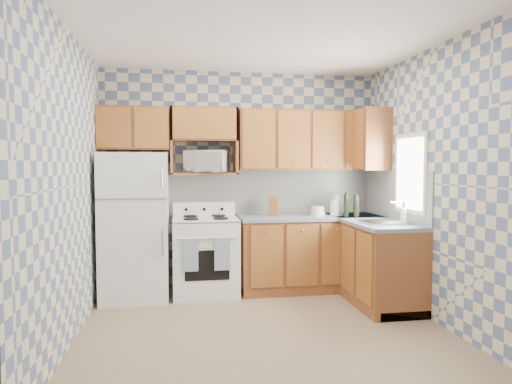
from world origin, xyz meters
TOP-DOWN VIEW (x-y plane):
  - floor at (0.00, 0.00)m, footprint 3.40×3.40m
  - back_wall at (0.00, 1.60)m, footprint 3.40×0.02m
  - right_wall at (1.70, 0.00)m, footprint 0.02×3.20m
  - backsplash_back at (0.40, 1.59)m, footprint 2.60×0.02m
  - backsplash_right at (1.69, 0.80)m, footprint 0.02×1.60m
  - refrigerator at (-1.27, 1.25)m, footprint 0.75×0.70m
  - stove_body at (-0.47, 1.28)m, footprint 0.76×0.65m
  - cooktop at (-0.47, 1.28)m, footprint 0.76×0.65m
  - backguard at (-0.47, 1.55)m, footprint 0.76×0.08m
  - dish_towel_left at (-0.66, 0.93)m, footprint 0.17×0.02m
  - dish_towel_right at (-0.30, 0.93)m, footprint 0.17×0.02m
  - base_cabinets_back at (0.82, 1.30)m, footprint 1.75×0.60m
  - base_cabinets_right at (1.40, 0.80)m, footprint 0.60×1.60m
  - countertop_back at (0.82, 1.30)m, footprint 1.77×0.63m
  - countertop_right at (1.40, 0.80)m, footprint 0.63×1.60m
  - upper_cabinets_back at (0.82, 1.44)m, footprint 1.75×0.33m
  - upper_cabinets_fridge at (-1.29, 1.44)m, footprint 0.82×0.33m
  - upper_cabinets_right at (1.53, 1.25)m, footprint 0.33×0.70m
  - microwave_shelf at (-0.47, 1.44)m, footprint 0.80×0.33m
  - microwave at (-0.44, 1.40)m, footprint 0.57×0.47m
  - sink at (1.40, 0.45)m, footprint 0.48×0.40m
  - window at (1.69, 0.45)m, footprint 0.02×0.66m
  - bottle_0 at (1.21, 1.11)m, footprint 0.06×0.06m
  - bottle_1 at (1.31, 1.05)m, footprint 0.06×0.06m
  - bottle_2 at (1.36, 1.15)m, footprint 0.06×0.06m
  - knife_block at (0.38, 1.38)m, footprint 0.13×0.13m
  - electric_kettle at (1.15, 1.26)m, footprint 0.15×0.15m
  - food_containers at (0.90, 1.24)m, footprint 0.18×0.18m
  - soap_bottle at (1.54, 0.31)m, footprint 0.06×0.06m

SIDE VIEW (x-z plane):
  - floor at x=0.00m, z-range 0.00..0.00m
  - base_cabinets_back at x=0.82m, z-range 0.00..0.88m
  - base_cabinets_right at x=1.40m, z-range 0.00..0.88m
  - stove_body at x=-0.47m, z-range 0.00..0.90m
  - dish_towel_left at x=-0.66m, z-range 0.36..0.73m
  - dish_towel_right at x=-0.30m, z-range 0.36..0.73m
  - refrigerator at x=-1.27m, z-range 0.00..1.68m
  - countertop_back at x=0.82m, z-range 0.88..0.92m
  - countertop_right at x=1.40m, z-range 0.88..0.92m
  - cooktop at x=-0.47m, z-range 0.89..0.92m
  - sink at x=1.40m, z-range 0.91..0.94m
  - food_containers at x=0.90m, z-range 0.92..1.04m
  - backguard at x=-0.47m, z-range 0.92..1.08m
  - soap_bottle at x=1.54m, z-range 0.92..1.09m
  - electric_kettle at x=1.15m, z-range 0.92..1.12m
  - knife_block at x=0.38m, z-range 0.92..1.15m
  - bottle_2 at x=1.36m, z-range 0.92..1.16m
  - bottle_1 at x=1.31m, z-range 0.92..1.18m
  - bottle_0 at x=1.21m, z-range 0.92..1.20m
  - backsplash_back at x=0.40m, z-range 0.92..1.48m
  - backsplash_right at x=1.69m, z-range 0.92..1.48m
  - back_wall at x=0.00m, z-range 0.00..2.70m
  - right_wall at x=1.70m, z-range 0.00..2.70m
  - microwave_shelf at x=-0.47m, z-range 1.42..1.45m
  - window at x=1.69m, z-range 1.02..1.88m
  - microwave at x=-0.44m, z-range 1.45..1.72m
  - upper_cabinets_back at x=0.82m, z-range 1.48..2.22m
  - upper_cabinets_right at x=1.53m, z-range 1.48..2.22m
  - upper_cabinets_fridge at x=-1.29m, z-range 1.72..2.22m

